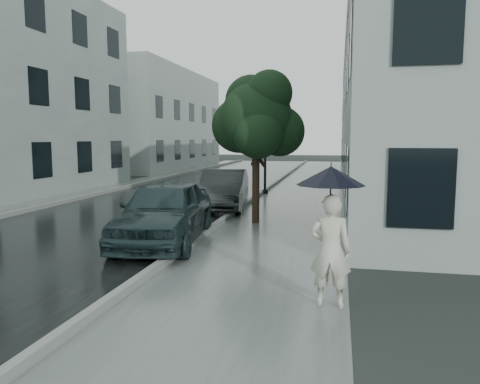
% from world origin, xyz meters
% --- Properties ---
extents(ground, '(120.00, 120.00, 0.00)m').
position_xyz_m(ground, '(0.00, 0.00, 0.00)').
color(ground, black).
rests_on(ground, ground).
extents(sidewalk, '(3.50, 60.00, 0.01)m').
position_xyz_m(sidewalk, '(0.25, 12.00, 0.00)').
color(sidewalk, slate).
rests_on(sidewalk, ground).
extents(kerb_near, '(0.15, 60.00, 0.15)m').
position_xyz_m(kerb_near, '(-1.57, 12.00, 0.07)').
color(kerb_near, slate).
rests_on(kerb_near, ground).
extents(asphalt_road, '(6.85, 60.00, 0.00)m').
position_xyz_m(asphalt_road, '(-5.08, 12.00, 0.00)').
color(asphalt_road, black).
rests_on(asphalt_road, ground).
extents(kerb_far, '(0.15, 60.00, 0.15)m').
position_xyz_m(kerb_far, '(-8.57, 12.00, 0.07)').
color(kerb_far, slate).
rests_on(kerb_far, ground).
extents(sidewalk_far, '(1.70, 60.00, 0.01)m').
position_xyz_m(sidewalk_far, '(-9.50, 12.00, 0.00)').
color(sidewalk_far, '#4C5451').
rests_on(sidewalk_far, ground).
extents(building_near, '(7.02, 36.00, 9.00)m').
position_xyz_m(building_near, '(5.47, 19.50, 4.50)').
color(building_near, gray).
rests_on(building_near, ground).
extents(building_far_b, '(7.02, 18.00, 8.00)m').
position_xyz_m(building_far_b, '(-13.77, 30.00, 4.00)').
color(building_far_b, gray).
rests_on(building_far_b, ground).
extents(pedestrian, '(0.64, 0.44, 1.71)m').
position_xyz_m(pedestrian, '(1.70, -0.70, 0.86)').
color(pedestrian, beige).
rests_on(pedestrian, sidewalk).
extents(umbrella, '(1.31, 1.31, 1.24)m').
position_xyz_m(umbrella, '(1.68, -0.73, 1.99)').
color(umbrella, black).
rests_on(umbrella, ground).
extents(street_tree, '(2.81, 2.55, 4.46)m').
position_xyz_m(street_tree, '(-0.60, 5.98, 3.08)').
color(street_tree, '#332619').
rests_on(street_tree, ground).
extents(lamp_post, '(0.84, 0.38, 4.80)m').
position_xyz_m(lamp_post, '(-1.61, 13.12, 2.76)').
color(lamp_post, black).
rests_on(lamp_post, ground).
extents(car_near, '(2.32, 4.69, 1.54)m').
position_xyz_m(car_near, '(-2.27, 2.80, 0.77)').
color(car_near, '#1A2B2D').
rests_on(car_near, ground).
extents(car_far, '(1.98, 4.38, 1.39)m').
position_xyz_m(car_far, '(-2.20, 8.42, 0.70)').
color(car_far, '#26292B').
rests_on(car_far, ground).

